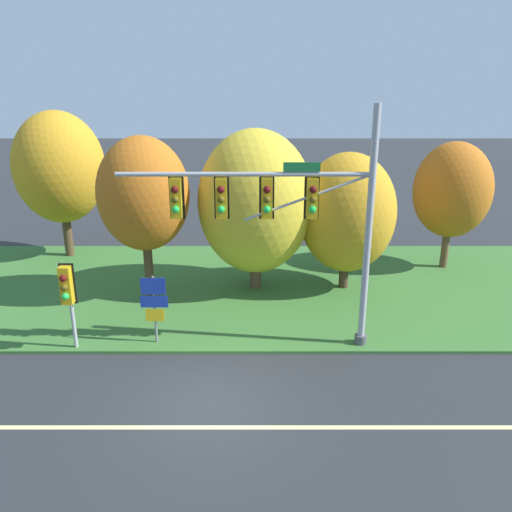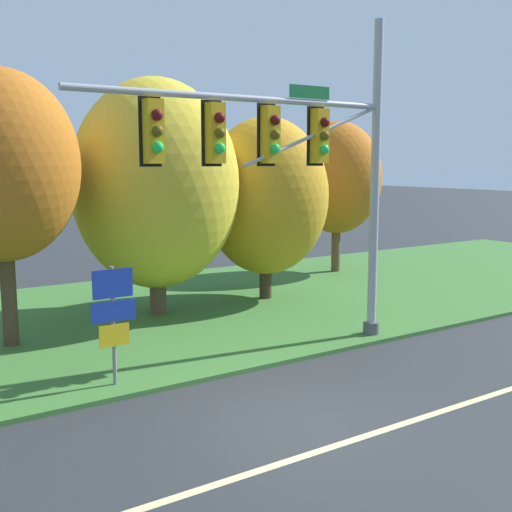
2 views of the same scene
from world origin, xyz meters
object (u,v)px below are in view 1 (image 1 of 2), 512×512
(route_sign_post, at_px, (155,302))
(tree_behind_signpost, at_px, (257,202))
(traffic_signal_mast, at_px, (288,211))
(pedestrian_signal_near_kerb, at_px, (69,290))
(tree_nearest_road, at_px, (61,168))
(tree_mid_verge, at_px, (349,213))
(tree_tall_centre, at_px, (454,190))
(tree_left_of_mast, at_px, (145,194))

(route_sign_post, relative_size, tree_behind_signpost, 0.35)
(traffic_signal_mast, bearing_deg, route_sign_post, 178.91)
(tree_behind_signpost, bearing_deg, pedestrian_signal_near_kerb, -137.01)
(tree_nearest_road, relative_size, tree_behind_signpost, 1.08)
(tree_nearest_road, bearing_deg, tree_mid_verge, -18.24)
(pedestrian_signal_near_kerb, height_order, tree_tall_centre, tree_tall_centre)
(tree_behind_signpost, bearing_deg, tree_tall_centre, 16.10)
(tree_mid_verge, bearing_deg, traffic_signal_mast, -119.07)
(route_sign_post, height_order, tree_behind_signpost, tree_behind_signpost)
(tree_left_of_mast, bearing_deg, pedestrian_signal_near_kerb, -109.23)
(pedestrian_signal_near_kerb, xyz_separation_m, tree_mid_verge, (9.62, 5.46, 1.15))
(tree_left_of_mast, bearing_deg, tree_mid_verge, 6.90)
(traffic_signal_mast, height_order, tree_nearest_road, traffic_signal_mast)
(tree_left_of_mast, bearing_deg, traffic_signal_mast, -37.74)
(pedestrian_signal_near_kerb, bearing_deg, route_sign_post, 11.04)
(pedestrian_signal_near_kerb, bearing_deg, tree_left_of_mast, 70.77)
(tree_left_of_mast, height_order, tree_behind_signpost, tree_behind_signpost)
(pedestrian_signal_near_kerb, height_order, tree_nearest_road, tree_nearest_road)
(route_sign_post, relative_size, tree_tall_centre, 0.40)
(traffic_signal_mast, distance_m, route_sign_post, 5.23)
(pedestrian_signal_near_kerb, relative_size, tree_nearest_road, 0.41)
(tree_nearest_road, bearing_deg, route_sign_post, -56.38)
(traffic_signal_mast, height_order, tree_tall_centre, traffic_signal_mast)
(route_sign_post, bearing_deg, tree_nearest_road, 123.62)
(tree_left_of_mast, xyz_separation_m, tree_behind_signpost, (4.30, 0.98, -0.52))
(tree_nearest_road, height_order, tree_behind_signpost, tree_nearest_road)
(tree_left_of_mast, distance_m, tree_behind_signpost, 4.44)
(route_sign_post, relative_size, tree_nearest_road, 0.33)
(tree_left_of_mast, distance_m, tree_tall_centre, 13.74)
(tree_left_of_mast, bearing_deg, tree_behind_signpost, 12.81)
(traffic_signal_mast, xyz_separation_m, pedestrian_signal_near_kerb, (-6.82, -0.42, -2.42))
(tree_nearest_road, distance_m, tree_tall_centre, 18.55)
(tree_mid_verge, distance_m, tree_tall_centre, 5.83)
(route_sign_post, distance_m, tree_behind_signpost, 6.36)
(tree_behind_signpost, distance_m, tree_mid_verge, 3.78)
(tree_left_of_mast, relative_size, tree_tall_centre, 1.10)
(traffic_signal_mast, relative_size, route_sign_post, 3.36)
(traffic_signal_mast, distance_m, tree_left_of_mast, 6.65)
(tree_nearest_road, height_order, tree_tall_centre, tree_nearest_road)
(tree_behind_signpost, bearing_deg, tree_nearest_road, 155.30)
(pedestrian_signal_near_kerb, bearing_deg, tree_nearest_road, 110.25)
(tree_behind_signpost, height_order, tree_tall_centre, tree_behind_signpost)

